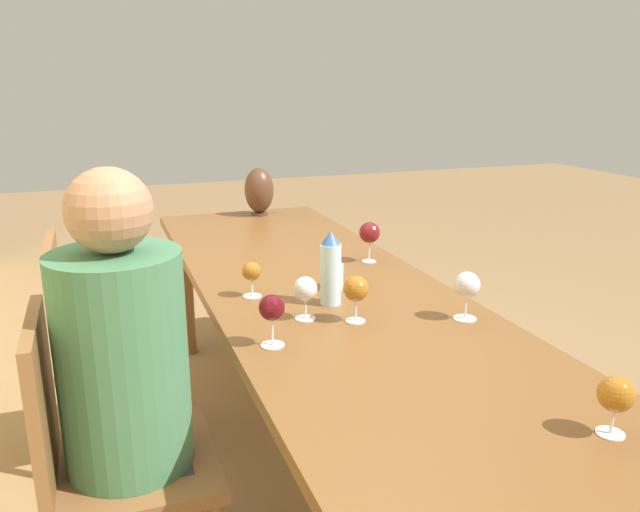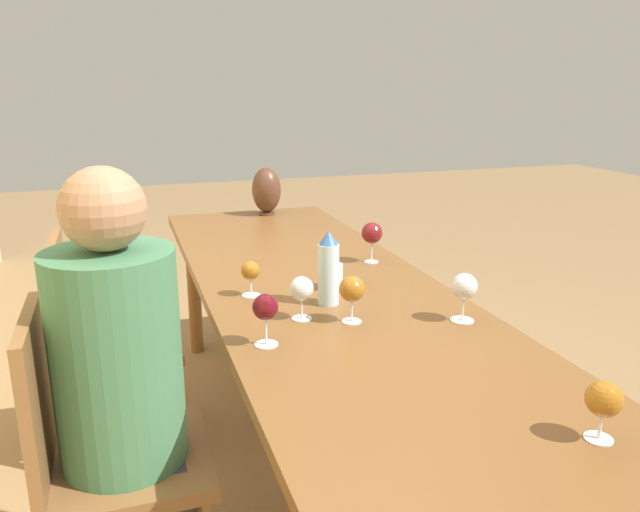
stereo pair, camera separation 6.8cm
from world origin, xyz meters
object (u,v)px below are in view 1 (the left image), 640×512
Objects in this scene: chair_near at (105,456)px; chair_far at (98,340)px; wine_glass_1 at (305,290)px; wine_glass_3 at (356,289)px; wine_glass_2 at (370,233)px; vase at (259,191)px; water_bottle at (331,269)px; wine_glass_5 at (252,272)px; water_tumbler at (332,276)px; wine_glass_6 at (272,309)px; wine_glass_0 at (467,286)px; wine_glass_4 at (616,395)px; person_near at (131,387)px.

chair_near is 0.81m from chair_far.
wine_glass_3 is at bearing -117.19° from wine_glass_1.
wine_glass_1 is 0.83× the size of wine_glass_2.
wine_glass_1 is (-1.49, 0.25, -0.04)m from vase.
water_bottle is 0.27m from wine_glass_5.
wine_glass_2 is (0.26, -0.25, 0.07)m from water_tumbler.
water_tumbler is 0.73× the size of wine_glass_5.
wine_glass_6 is at bearing 166.47° from vase.
wine_glass_5 is 0.70m from chair_near.
wine_glass_5 is at bearing 53.08° from wine_glass_0.
water_bottle reaches higher than wine_glass_4.
wine_glass_2 is (0.49, -0.43, 0.02)m from wine_glass_1.
wine_glass_5 is (-0.24, 0.53, -0.03)m from wine_glass_2.
chair_near is (0.05, 1.04, -0.37)m from wine_glass_0.
wine_glass_3 is (-0.56, 0.30, -0.02)m from wine_glass_2.
water_bottle is 1.01m from chair_far.
chair_near is at bearing 120.36° from wine_glass_2.
chair_far reaches higher than wine_glass_4.
vase is at bearing 6.87° from wine_glass_0.
wine_glass_2 is at bearing -65.57° from wine_glass_5.
wine_glass_1 is at bearing 129.79° from water_bottle.
wine_glass_0 is 1.04× the size of wine_glass_3.
wine_glass_1 is at bearing -79.49° from chair_near.
chair_near is (0.69, 0.97, -0.35)m from wine_glass_4.
water_bottle is 1.66× the size of wine_glass_6.
wine_glass_2 reaches higher than chair_far.
wine_glass_4 is 0.14× the size of chair_near.
water_bottle is 0.15m from wine_glass_1.
person_near is (-0.60, 0.95, -0.19)m from wine_glass_2.
vase reaches higher than wine_glass_6.
wine_glass_0 is 1.23× the size of wine_glass_5.
wine_glass_5 is 0.75m from chair_far.
water_bottle is 1.91× the size of wine_glass_4.
wine_glass_3 is 1.19× the size of wine_glass_5.
water_tumbler is 0.62× the size of wine_glass_3.
wine_glass_4 is (-2.29, -0.13, -0.04)m from vase.
wine_glass_3 is (-0.30, 0.04, 0.06)m from water_tumbler.
wine_glass_1 is 1.05× the size of wine_glass_4.
water_tumbler is 1.26m from vase.
water_bottle is at bearing 156.83° from water_tumbler.
vase is 1.66m from wine_glass_0.
vase is at bearing -9.53° from wine_glass_1.
wine_glass_3 is at bearing -73.12° from wine_glass_6.
wine_glass_2 reaches higher than wine_glass_5.
wine_glass_1 is 0.21m from wine_glass_6.
water_bottle is at bearing 5.33° from wine_glass_3.
wine_glass_5 is (0.32, 0.23, -0.02)m from wine_glass_3.
water_bottle reaches higher than water_tumbler.
water_bottle is 0.94m from wine_glass_4.
wine_glass_0 reaches higher than wine_glass_4.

